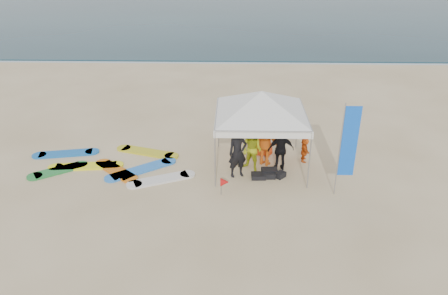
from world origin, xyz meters
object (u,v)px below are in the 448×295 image
(person_seated, at_px, (305,149))
(canopy_tent, at_px, (262,91))
(person_yellow, at_px, (252,150))
(person_orange_a, at_px, (266,140))
(person_orange_b, at_px, (264,132))
(surfboard_spread, at_px, (112,165))
(person_black_a, at_px, (238,153))
(feather_flag, at_px, (348,143))
(person_black_b, at_px, (281,150))
(marker_pennant, at_px, (225,182))

(person_seated, relative_size, canopy_tent, 0.23)
(person_yellow, xyz_separation_m, person_orange_a, (0.54, 0.46, 0.17))
(person_orange_b, xyz_separation_m, canopy_tent, (-0.21, -0.89, 1.90))
(person_yellow, relative_size, person_seated, 1.64)
(person_yellow, bearing_deg, surfboard_spread, -146.63)
(canopy_tent, height_order, surfboard_spread, canopy_tent)
(person_orange_a, height_order, canopy_tent, canopy_tent)
(person_yellow, distance_m, surfboard_spread, 5.20)
(person_black_a, height_order, feather_flag, feather_flag)
(person_orange_a, bearing_deg, person_yellow, 68.85)
(person_black_b, height_order, feather_flag, feather_flag)
(marker_pennant, bearing_deg, person_black_b, 42.68)
(person_orange_b, distance_m, surfboard_spread, 5.82)
(canopy_tent, height_order, feather_flag, canopy_tent)
(feather_flag, bearing_deg, person_black_a, 161.63)
(person_black_b, distance_m, feather_flag, 2.71)
(canopy_tent, bearing_deg, person_orange_a, 30.58)
(marker_pennant, bearing_deg, surfboard_spread, 155.78)
(person_yellow, xyz_separation_m, surfboard_spread, (-5.14, 0.13, -0.78))
(feather_flag, bearing_deg, surfboard_spread, 167.94)
(person_black_a, distance_m, person_black_b, 1.63)
(person_black_b, distance_m, canopy_tent, 2.23)
(person_black_a, height_order, marker_pennant, person_black_a)
(person_seated, bearing_deg, person_orange_a, 104.83)
(person_black_a, distance_m, canopy_tent, 2.26)
(canopy_tent, distance_m, marker_pennant, 3.40)
(feather_flag, bearing_deg, marker_pennant, -177.43)
(person_orange_a, bearing_deg, feather_flag, 167.52)
(person_seated, distance_m, surfboard_spread, 7.18)
(person_black_b, bearing_deg, canopy_tent, -27.16)
(person_orange_a, height_order, feather_flag, feather_flag)
(person_yellow, height_order, person_black_b, person_yellow)
(person_seated, distance_m, canopy_tent, 2.96)
(person_orange_b, distance_m, person_seated, 1.64)
(person_black_b, bearing_deg, person_seated, -151.41)
(person_black_b, bearing_deg, person_black_a, 10.96)
(person_seated, bearing_deg, marker_pennant, 134.71)
(person_yellow, bearing_deg, canopy_tent, 81.72)
(person_orange_a, height_order, marker_pennant, person_orange_a)
(person_yellow, height_order, feather_flag, feather_flag)
(marker_pennant, bearing_deg, person_seated, 40.52)
(person_yellow, xyz_separation_m, person_orange_b, (0.51, 1.21, 0.17))
(surfboard_spread, bearing_deg, person_yellow, -1.42)
(person_seated, relative_size, feather_flag, 0.31)
(person_yellow, xyz_separation_m, person_seated, (2.00, 0.74, -0.32))
(person_yellow, xyz_separation_m, canopy_tent, (0.30, 0.32, 2.07))
(person_seated, xyz_separation_m, marker_pennant, (-2.93, -2.50, -0.00))
(person_yellow, height_order, canopy_tent, canopy_tent)
(person_black_a, xyz_separation_m, marker_pennant, (-0.42, -1.31, -0.42))
(person_yellow, height_order, person_orange_b, person_orange_b)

